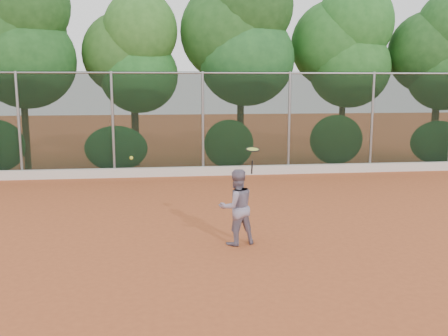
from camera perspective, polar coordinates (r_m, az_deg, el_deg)
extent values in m
plane|color=#B2532A|center=(10.47, 0.66, -7.69)|extent=(80.00, 80.00, 0.00)
cube|color=silver|center=(17.03, -2.35, -0.35)|extent=(24.00, 0.20, 0.30)
imported|color=gray|center=(9.72, 1.43, -4.48)|extent=(0.85, 0.74, 1.49)
cube|color=black|center=(17.00, -2.43, 5.07)|extent=(24.00, 0.01, 3.50)
cylinder|color=gray|center=(16.95, -2.47, 10.80)|extent=(24.00, 0.06, 0.06)
cylinder|color=gray|center=(17.59, -22.38, 4.50)|extent=(0.09, 0.09, 3.50)
cylinder|color=gray|center=(17.04, -12.58, 4.85)|extent=(0.09, 0.09, 3.50)
cylinder|color=gray|center=(17.00, -2.43, 5.07)|extent=(0.09, 0.09, 3.50)
cylinder|color=gray|center=(17.49, 7.45, 5.13)|extent=(0.09, 0.09, 3.50)
cylinder|color=gray|center=(18.46, 16.55, 5.05)|extent=(0.09, 0.09, 3.50)
cylinder|color=#49331C|center=(19.52, -21.71, 4.11)|extent=(0.24, 0.24, 2.90)
ellipsoid|color=#2C6C29|center=(19.31, -21.66, 11.35)|extent=(3.50, 2.90, 3.40)
ellipsoid|color=#2E6B28|center=(19.80, -23.07, 14.11)|extent=(3.80, 3.10, 3.70)
ellipsoid|color=#2D6526|center=(19.36, -21.81, 16.99)|extent=(3.10, 2.60, 3.20)
cylinder|color=#48291B|center=(19.33, -10.09, 3.85)|extent=(0.28, 0.28, 2.40)
ellipsoid|color=#205F22|center=(19.12, -9.69, 10.41)|extent=(2.90, 2.40, 2.80)
ellipsoid|color=#29571E|center=(19.48, -11.23, 12.70)|extent=(3.20, 2.70, 3.10)
ellipsoid|color=#2C6221|center=(19.00, -9.55, 15.25)|extent=(2.70, 2.30, 2.90)
cylinder|color=#3A2516|center=(19.19, 1.89, 4.86)|extent=(0.26, 0.26, 3.00)
ellipsoid|color=#2D772F|center=(19.07, 2.59, 12.34)|extent=(3.60, 3.00, 3.50)
ellipsoid|color=#316E2A|center=(19.37, 0.95, 15.27)|extent=(3.90, 3.20, 3.80)
ellipsoid|color=#2B6024|center=(19.17, 2.99, 18.03)|extent=(3.20, 2.70, 3.30)
cylinder|color=#482A1B|center=(20.42, 13.28, 4.48)|extent=(0.24, 0.24, 2.70)
ellipsoid|color=#215A1F|center=(20.33, 14.18, 11.05)|extent=(3.20, 2.70, 3.10)
ellipsoid|color=#1F581E|center=(20.48, 12.64, 13.62)|extent=(3.50, 2.90, 3.40)
ellipsoid|color=#216021|center=(20.39, 14.76, 15.82)|extent=(3.00, 2.50, 3.10)
cylinder|color=#442D1A|center=(21.63, 22.90, 3.98)|extent=(0.28, 0.28, 2.50)
ellipsoid|color=#2F6E2A|center=(21.57, 23.90, 9.90)|extent=(3.00, 2.50, 2.90)
ellipsoid|color=#2B6225|center=(21.61, 22.47, 12.12)|extent=(3.30, 2.80, 3.20)
ellipsoid|color=#2D7630|center=(17.92, -12.23, 2.20)|extent=(2.20, 1.16, 1.60)
ellipsoid|color=#316E29|center=(17.98, 0.57, 2.77)|extent=(1.80, 1.04, 1.76)
ellipsoid|color=#336C29|center=(18.91, 12.70, 3.18)|extent=(2.00, 1.10, 1.84)
ellipsoid|color=#276325|center=(20.61, 23.24, 2.73)|extent=(2.16, 1.12, 1.64)
cylinder|color=black|center=(9.46, 3.22, 0.09)|extent=(0.03, 0.08, 0.27)
torus|color=black|center=(9.35, 3.30, 2.15)|extent=(0.28, 0.28, 0.07)
cylinder|color=#BCD13D|center=(9.35, 3.30, 2.15)|extent=(0.24, 0.23, 0.04)
sphere|color=yellow|center=(9.82, -10.55, 1.15)|extent=(0.07, 0.07, 0.07)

